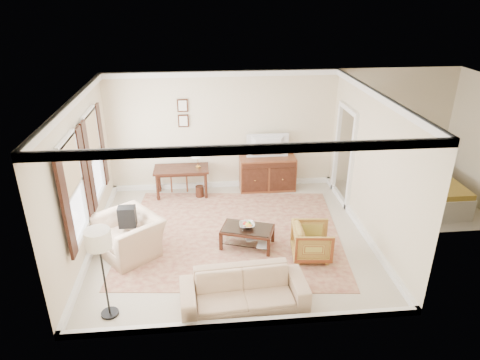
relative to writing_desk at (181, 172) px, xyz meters
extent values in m
cube|color=beige|center=(1.03, -2.08, -0.59)|extent=(5.50, 5.00, 0.01)
cube|color=white|center=(1.03, -2.08, 2.31)|extent=(5.50, 5.00, 0.01)
cube|color=beige|center=(1.03, 0.42, 0.86)|extent=(5.50, 0.01, 2.90)
cube|color=beige|center=(1.03, -4.58, 0.86)|extent=(5.50, 0.01, 2.90)
cube|color=beige|center=(-1.72, -2.08, 0.86)|extent=(0.01, 5.00, 2.90)
cube|color=beige|center=(3.78, -2.08, 0.86)|extent=(0.01, 5.00, 2.90)
cube|color=beige|center=(5.28, -0.93, -0.59)|extent=(3.00, 2.70, 0.01)
cube|color=maroon|center=(1.06, -1.92, -0.59)|extent=(4.71, 4.16, 0.01)
cube|color=#3E1D11|center=(0.00, 0.00, 0.09)|extent=(1.29, 0.65, 0.05)
cylinder|color=#3E1D11|center=(-0.57, -0.24, -0.26)|extent=(0.07, 0.07, 0.66)
cylinder|color=#3E1D11|center=(0.57, -0.24, -0.26)|extent=(0.07, 0.07, 0.66)
cylinder|color=#3E1D11|center=(-0.57, 0.24, -0.26)|extent=(0.07, 0.07, 0.66)
cylinder|color=#3E1D11|center=(0.57, 0.24, -0.26)|extent=(0.07, 0.07, 0.66)
cube|color=brown|center=(2.10, 0.13, -0.17)|extent=(1.37, 0.53, 0.84)
imported|color=black|center=(2.10, 0.11, 0.73)|extent=(0.97, 0.56, 0.13)
cube|color=#3E1D11|center=(1.32, -2.39, -0.22)|extent=(1.12, 0.87, 0.04)
cube|color=silver|center=(1.32, -2.39, -0.18)|extent=(1.04, 0.79, 0.01)
cube|color=silver|center=(1.32, -2.39, -0.46)|extent=(1.02, 0.76, 0.02)
cube|color=#3E1D11|center=(0.80, -2.48, -0.41)|extent=(0.08, 0.08, 0.38)
cube|color=#3E1D11|center=(1.67, -2.79, -0.41)|extent=(0.08, 0.08, 0.38)
cube|color=#3E1D11|center=(0.97, -2.00, -0.41)|extent=(0.08, 0.08, 0.38)
cube|color=#3E1D11|center=(1.84, -2.30, -0.41)|extent=(0.08, 0.08, 0.38)
imported|color=silver|center=(1.31, -2.37, -0.12)|extent=(0.42, 0.42, 0.10)
imported|color=brown|center=(1.27, -2.35, -0.43)|extent=(0.28, 0.08, 0.38)
imported|color=brown|center=(1.49, -2.58, -0.43)|extent=(0.27, 0.12, 0.38)
imported|color=brown|center=(2.47, -2.86, -0.24)|extent=(0.72, 0.76, 0.72)
imported|color=tan|center=(-0.94, -2.38, -0.09)|extent=(1.31, 1.37, 1.01)
cube|color=black|center=(-0.94, -2.30, 0.16)|extent=(0.39, 0.36, 0.40)
imported|color=tan|center=(1.07, -4.07, -0.20)|extent=(2.03, 0.71, 0.78)
cylinder|color=black|center=(-1.03, -4.09, -0.57)|extent=(0.27, 0.27, 0.04)
cylinder|color=black|center=(-1.03, -4.09, 0.06)|extent=(0.03, 0.03, 1.28)
cylinder|color=silver|center=(-1.03, -4.09, 0.79)|extent=(0.37, 0.37, 0.28)
camera|label=1|loc=(0.49, -9.45, 4.08)|focal=32.00mm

